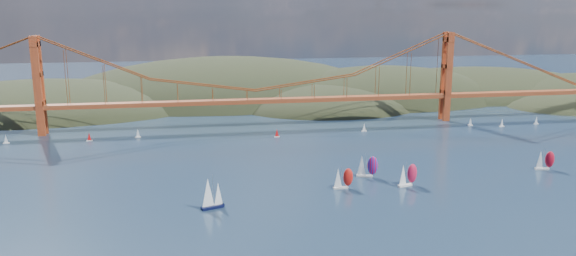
# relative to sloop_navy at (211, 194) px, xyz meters

# --- Properties ---
(headlands) EXTENTS (725.00, 225.00, 96.00)m
(headlands) POSITION_rel_sloop_navy_xyz_m (76.78, 232.67, -18.09)
(headlands) COLOR black
(headlands) RESTS_ON ground
(bridge) EXTENTS (552.00, 12.00, 55.00)m
(bridge) POSITION_rel_sloop_navy_xyz_m (30.09, 134.38, 26.60)
(bridge) COLOR brown
(bridge) RESTS_ON ground
(sloop_navy) EXTENTS (8.71, 6.42, 12.76)m
(sloop_navy) POSITION_rel_sloop_navy_xyz_m (0.00, 0.00, 0.00)
(sloop_navy) COLOR black
(sloop_navy) RESTS_ON ground
(racer_0) EXTENTS (8.11, 3.38, 9.27)m
(racer_0) POSITION_rel_sloop_navy_xyz_m (52.29, 13.74, -1.25)
(racer_0) COLOR silver
(racer_0) RESTS_ON ground
(racer_1) EXTENTS (9.00, 5.41, 10.08)m
(racer_1) POSITION_rel_sloop_navy_xyz_m (78.71, 12.39, -0.87)
(racer_1) COLOR white
(racer_1) RESTS_ON ground
(racer_2) EXTENTS (8.34, 4.03, 9.40)m
(racer_2) POSITION_rel_sloop_navy_xyz_m (147.16, 23.67, -1.19)
(racer_2) COLOR silver
(racer_2) RESTS_ON ground
(racer_rwb) EXTENTS (9.13, 5.24, 10.24)m
(racer_rwb) POSITION_rel_sloop_navy_xyz_m (66.44, 26.98, -0.80)
(racer_rwb) COLOR silver
(racer_rwb) RESTS_ON ground
(distant_boat_1) EXTENTS (3.00, 2.00, 4.70)m
(distant_boat_1) POSITION_rel_sloop_navy_xyz_m (-102.31, 115.69, -3.23)
(distant_boat_1) COLOR silver
(distant_boat_1) RESTS_ON ground
(distant_boat_2) EXTENTS (3.00, 2.00, 4.70)m
(distant_boat_2) POSITION_rel_sloop_navy_xyz_m (-60.11, 113.86, -3.23)
(distant_boat_2) COLOR silver
(distant_boat_2) RESTS_ON ground
(distant_boat_3) EXTENTS (3.00, 2.00, 4.70)m
(distant_boat_3) POSITION_rel_sloop_navy_xyz_m (-35.20, 118.00, -3.23)
(distant_boat_3) COLOR silver
(distant_boat_3) RESTS_ON ground
(distant_boat_4) EXTENTS (3.00, 2.00, 4.70)m
(distant_boat_4) POSITION_rel_sloop_navy_xyz_m (159.79, 115.04, -3.23)
(distant_boat_4) COLOR silver
(distant_boat_4) RESTS_ON ground
(distant_boat_5) EXTENTS (3.00, 2.00, 4.70)m
(distant_boat_5) POSITION_rel_sloop_navy_xyz_m (176.92, 108.88, -3.23)
(distant_boat_5) COLOR silver
(distant_boat_5) RESTS_ON ground
(distant_boat_6) EXTENTS (3.00, 2.00, 4.70)m
(distant_boat_6) POSITION_rel_sloop_navy_xyz_m (201.60, 112.11, -3.23)
(distant_boat_6) COLOR silver
(distant_boat_6) RESTS_ON ground
(distant_boat_8) EXTENTS (3.00, 2.00, 4.70)m
(distant_boat_8) POSITION_rel_sloop_navy_xyz_m (91.80, 110.74, -3.23)
(distant_boat_8) COLOR silver
(distant_boat_8) RESTS_ON ground
(distant_boat_9) EXTENTS (3.00, 2.00, 4.70)m
(distant_boat_9) POSITION_rel_sloop_navy_xyz_m (40.14, 105.26, -3.23)
(distant_boat_9) COLOR silver
(distant_boat_9) RESTS_ON ground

